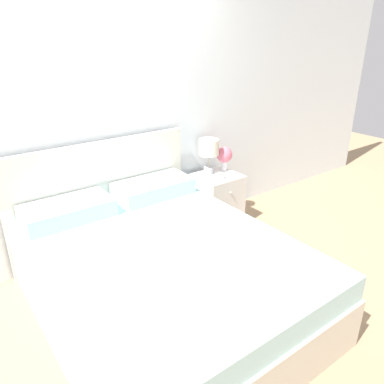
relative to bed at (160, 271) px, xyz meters
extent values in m
plane|color=tan|center=(0.00, 0.97, -0.29)|extent=(12.00, 12.00, 0.00)
cube|color=white|center=(0.00, 1.04, 1.01)|extent=(8.00, 0.06, 2.60)
cube|color=beige|center=(0.00, -0.07, -0.11)|extent=(1.64, 2.09, 0.37)
cube|color=silver|center=(0.00, -0.07, 0.16)|extent=(1.60, 2.05, 0.18)
cube|color=silver|center=(0.00, 0.95, 0.23)|extent=(1.67, 0.05, 1.06)
cube|color=silver|center=(-0.39, 0.72, 0.32)|extent=(0.69, 0.36, 0.14)
cube|color=silver|center=(0.39, 0.72, 0.32)|extent=(0.69, 0.36, 0.14)
cube|color=white|center=(1.17, 0.75, -0.01)|extent=(0.44, 0.41, 0.56)
sphere|color=#B2AD93|center=(1.17, 0.53, 0.14)|extent=(0.02, 0.02, 0.02)
cylinder|color=#A8B2BC|center=(1.12, 0.83, 0.30)|extent=(0.10, 0.10, 0.07)
cylinder|color=#B7B29E|center=(1.12, 0.83, 0.40)|extent=(0.02, 0.02, 0.13)
cylinder|color=silver|center=(1.12, 0.83, 0.55)|extent=(0.20, 0.20, 0.16)
cylinder|color=white|center=(1.31, 0.81, 0.32)|extent=(0.06, 0.06, 0.11)
sphere|color=#E06B7F|center=(1.31, 0.81, 0.44)|extent=(0.16, 0.16, 0.16)
sphere|color=#609356|center=(1.35, 0.81, 0.40)|extent=(0.07, 0.07, 0.07)
cylinder|color=white|center=(1.13, 0.65, 0.27)|extent=(0.12, 0.12, 0.01)
cylinder|color=white|center=(1.13, 0.65, 0.30)|extent=(0.07, 0.07, 0.05)
camera|label=1|loc=(-1.17, -1.98, 1.62)|focal=35.00mm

